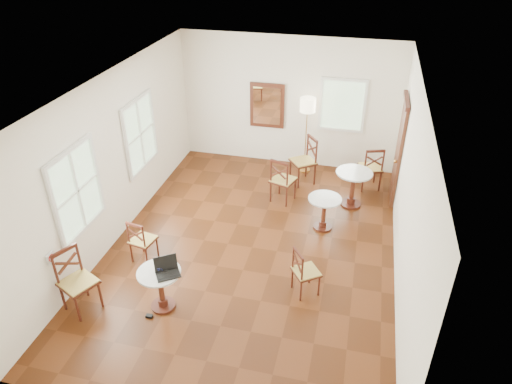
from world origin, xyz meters
TOP-DOWN VIEW (x-y plane):
  - ground at (0.00, 0.00)m, footprint 7.00×7.00m
  - room_shell at (-0.06, 0.27)m, footprint 5.02×7.02m
  - cafe_table_near at (-0.98, -1.75)m, footprint 0.65×0.65m
  - cafe_table_mid at (1.17, 0.93)m, footprint 0.63×0.63m
  - cafe_table_back at (1.64, 1.88)m, footprint 0.73×0.73m
  - chair_near_a at (-1.74, -0.77)m, footprint 0.45×0.45m
  - chair_near_b at (-2.17, -2.05)m, footprint 0.64×0.64m
  - chair_mid_a at (0.22, 1.71)m, footprint 0.58×0.58m
  - chair_mid_b at (1.08, -0.92)m, footprint 0.54×0.54m
  - chair_back_a at (1.97, 2.68)m, footprint 0.57×0.57m
  - chair_back_b at (0.54, 2.60)m, footprint 0.68×0.68m
  - floor_lamp at (0.47, 3.15)m, footprint 0.34×0.34m
  - laptop at (-0.84, -1.74)m, footprint 0.44×0.43m
  - mouse at (-0.88, -1.72)m, footprint 0.09×0.06m
  - navy_mug at (-0.98, -1.74)m, footprint 0.10×0.07m
  - water_glass at (-1.01, -1.73)m, footprint 0.06×0.06m
  - power_adapter at (-1.09, -2.01)m, footprint 0.10×0.06m

SIDE VIEW (x-z plane):
  - ground at x=0.00m, z-range 0.00..0.00m
  - power_adapter at x=-1.09m, z-range 0.00..0.04m
  - cafe_table_mid at x=1.17m, z-range 0.08..0.74m
  - chair_mid_b at x=1.08m, z-range 0.00..0.83m
  - chair_near_a at x=-1.74m, z-range 0.00..0.84m
  - cafe_table_near at x=-0.98m, z-range 0.08..0.77m
  - cafe_table_back at x=1.64m, z-range 0.09..0.86m
  - chair_back_a at x=1.97m, z-range 0.00..0.99m
  - chair_mid_a at x=0.22m, z-range 0.00..0.99m
  - chair_near_b at x=-2.17m, z-range 0.00..1.03m
  - chair_back_b at x=0.54m, z-range 0.00..1.06m
  - mouse at x=-0.88m, z-range 0.69..0.73m
  - navy_mug at x=-0.98m, z-range 0.69..0.77m
  - water_glass at x=-1.01m, z-range 0.69..0.80m
  - laptop at x=-0.84m, z-range 0.63..0.87m
  - floor_lamp at x=0.47m, z-range 0.61..2.38m
  - room_shell at x=-0.06m, z-range 0.38..3.39m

